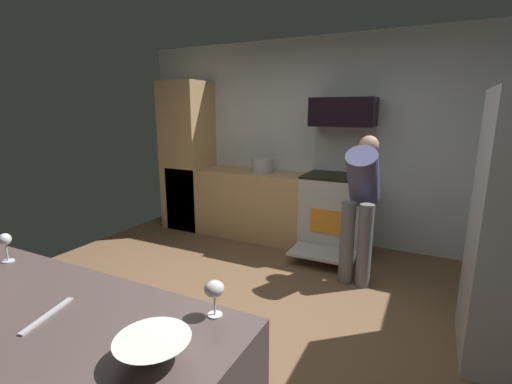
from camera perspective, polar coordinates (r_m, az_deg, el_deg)
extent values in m
cube|color=brown|center=(3.12, -3.56, -20.38)|extent=(5.20, 4.80, 0.02)
cube|color=silver|center=(4.80, 10.50, 7.84)|extent=(5.20, 0.12, 2.60)
cube|color=tan|center=(4.94, -1.16, -1.81)|extent=(2.40, 0.60, 0.90)
cube|color=tan|center=(5.36, -10.74, 5.66)|extent=(0.60, 0.60, 2.10)
cube|color=beige|center=(4.50, 12.59, -3.46)|extent=(0.76, 0.64, 0.92)
cube|color=black|center=(4.40, 12.89, 2.50)|extent=(0.76, 0.64, 0.03)
cube|color=beige|center=(4.64, 13.95, 6.69)|extent=(0.76, 0.06, 0.57)
cube|color=orange|center=(4.20, 11.48, -4.72)|extent=(0.44, 0.01, 0.28)
cube|color=beige|center=(4.13, 10.55, -9.58)|extent=(0.72, 0.41, 0.03)
cube|color=black|center=(4.43, 13.70, 12.26)|extent=(0.74, 0.38, 0.33)
cylinder|color=slate|center=(3.70, 14.26, -7.87)|extent=(0.14, 0.14, 0.83)
cylinder|color=slate|center=(3.67, 16.88, -8.19)|extent=(0.14, 0.14, 0.83)
cylinder|color=#50527A|center=(3.67, 16.67, 2.32)|extent=(0.30, 0.57, 0.63)
sphere|color=tan|center=(3.84, 17.52, 7.08)|extent=(0.20, 0.20, 0.20)
cone|color=white|center=(1.32, -16.03, -22.94)|extent=(0.25, 0.25, 0.08)
cylinder|color=silver|center=(1.52, -6.55, -18.83)|extent=(0.06, 0.06, 0.01)
cylinder|color=silver|center=(1.50, -6.59, -17.46)|extent=(0.01, 0.01, 0.08)
ellipsoid|color=silver|center=(1.47, -6.67, -15.03)|extent=(0.08, 0.08, 0.07)
cylinder|color=silver|center=(2.39, -34.70, -9.02)|extent=(0.06, 0.06, 0.01)
cylinder|color=silver|center=(2.38, -34.85, -7.94)|extent=(0.01, 0.01, 0.09)
ellipsoid|color=silver|center=(2.35, -35.09, -6.17)|extent=(0.06, 0.06, 0.06)
cube|color=#B7BABF|center=(1.72, -30.25, -16.57)|extent=(0.09, 0.27, 0.01)
cylinder|color=#BBB1B8|center=(4.74, 1.03, 4.26)|extent=(0.29, 0.29, 0.19)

